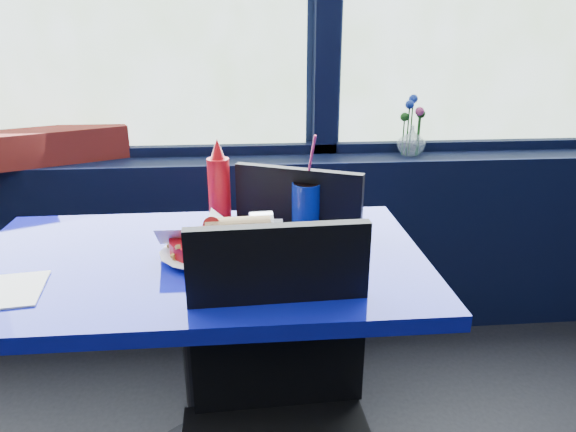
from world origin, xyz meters
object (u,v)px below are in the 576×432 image
object	(u,v)px
soda_cup	(306,204)
chair_near_front	(281,416)
near_table	(202,316)
food_basket	(223,242)
chair_near_back	(280,272)
flower_vase	(412,137)
ketchup_bottle	(219,184)
planter_box	(40,147)

from	to	relation	value
soda_cup	chair_near_front	bearing A→B (deg)	-101.89
near_table	food_basket	distance (m)	0.23
near_table	chair_near_back	distance (m)	0.41
near_table	chair_near_back	xyz separation A→B (m)	(0.24, 0.33, -0.04)
flower_vase	ketchup_bottle	world-z (taller)	flower_vase
flower_vase	ketchup_bottle	size ratio (longest dim) A/B	0.99
flower_vase	food_basket	size ratio (longest dim) A/B	0.73
near_table	chair_near_front	distance (m)	0.42
food_basket	chair_near_back	bearing A→B (deg)	83.87
soda_cup	ketchup_bottle	bearing A→B (deg)	161.53
near_table	planter_box	bearing A→B (deg)	129.00
chair_near_back	soda_cup	xyz separation A→B (m)	(0.07, -0.13, 0.29)
chair_near_back	soda_cup	distance (m)	0.33
chair_near_back	planter_box	bearing A→B (deg)	-5.27
flower_vase	soda_cup	distance (m)	0.85
near_table	soda_cup	xyz separation A→B (m)	(0.31, 0.19, 0.25)
food_basket	soda_cup	xyz separation A→B (m)	(0.24, 0.19, 0.03)
near_table	flower_vase	world-z (taller)	flower_vase
chair_near_front	near_table	bearing A→B (deg)	115.23
chair_near_back	flower_vase	world-z (taller)	flower_vase
flower_vase	chair_near_front	bearing A→B (deg)	-117.94
chair_near_front	food_basket	distance (m)	0.46
chair_near_back	flower_vase	size ratio (longest dim) A/B	3.65
chair_near_front	chair_near_back	size ratio (longest dim) A/B	1.01
near_table	planter_box	xyz separation A→B (m)	(-0.69, 0.85, 0.30)
food_basket	soda_cup	size ratio (longest dim) A/B	1.21
flower_vase	ketchup_bottle	xyz separation A→B (m)	(-0.79, -0.58, -0.01)
chair_near_front	soda_cup	size ratio (longest dim) A/B	3.24
near_table	food_basket	size ratio (longest dim) A/B	3.45
chair_near_front	flower_vase	bearing A→B (deg)	59.67
soda_cup	flower_vase	bearing A→B (deg)	51.31
chair_near_front	food_basket	size ratio (longest dim) A/B	2.67
chair_near_back	near_table	bearing A→B (deg)	77.83
ketchup_bottle	soda_cup	xyz separation A→B (m)	(0.26, -0.09, -0.04)
flower_vase	food_basket	xyz separation A→B (m)	(-0.77, -0.85, -0.09)
ketchup_bottle	soda_cup	size ratio (longest dim) A/B	0.90
chair_near_back	planter_box	size ratio (longest dim) A/B	1.38
ketchup_bottle	soda_cup	bearing A→B (deg)	-18.47
chair_near_back	soda_cup	size ratio (longest dim) A/B	3.23
flower_vase	ketchup_bottle	bearing A→B (deg)	-143.99
planter_box	ketchup_bottle	world-z (taller)	ketchup_bottle
near_table	chair_near_back	size ratio (longest dim) A/B	1.30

